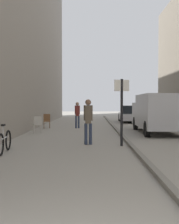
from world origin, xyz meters
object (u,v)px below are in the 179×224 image
at_px(pedestrian_main_foreground, 77,113).
at_px(pedestrian_far_crossing, 88,118).
at_px(bicycle_leaning, 5,142).
at_px(cafe_chair_near_window, 37,123).
at_px(street_sign_post, 122,106).
at_px(delivery_van, 157,112).
at_px(parked_car, 130,114).
at_px(cafe_chair_by_doorway, 47,120).

distance_m(pedestrian_main_foreground, pedestrian_far_crossing, 7.14).
bearing_deg(bicycle_leaning, cafe_chair_near_window, 86.71).
xyz_separation_m(street_sign_post, bicycle_leaning, (-4.07, -1.53, -1.16)).
xyz_separation_m(street_sign_post, cafe_chair_near_window, (-4.19, 4.58, -1.00)).
relative_size(delivery_van, street_sign_post, 2.07).
xyz_separation_m(pedestrian_far_crossing, cafe_chair_near_window, (-2.89, 4.22, -0.50)).
height_order(pedestrian_main_foreground, bicycle_leaning, pedestrian_main_foreground).
bearing_deg(parked_car, pedestrian_main_foreground, -124.01).
xyz_separation_m(cafe_chair_near_window, cafe_chair_by_doorway, (0.05, 2.85, 0.00)).
relative_size(pedestrian_main_foreground, parked_car, 0.41).
bearing_deg(bicycle_leaning, pedestrian_far_crossing, 29.97).
xyz_separation_m(delivery_van, cafe_chair_near_window, (-6.66, -0.05, -0.62)).
height_order(pedestrian_far_crossing, bicycle_leaning, pedestrian_far_crossing).
bearing_deg(pedestrian_main_foreground, delivery_van, -43.22).
bearing_deg(pedestrian_main_foreground, cafe_chair_near_window, -137.33).
height_order(pedestrian_far_crossing, street_sign_post, street_sign_post).
bearing_deg(parked_car, bicycle_leaning, -110.60).
relative_size(street_sign_post, bicycle_leaning, 1.47).
bearing_deg(cafe_chair_near_window, delivery_van, -19.74).
xyz_separation_m(pedestrian_far_crossing, parked_car, (3.46, 12.95, -0.34)).
relative_size(pedestrian_main_foreground, bicycle_leaning, 0.98).
bearing_deg(cafe_chair_near_window, cafe_chair_by_doorway, 68.85).
xyz_separation_m(pedestrian_main_foreground, parked_car, (4.28, 5.85, -0.29)).
distance_m(delivery_van, street_sign_post, 5.26).
xyz_separation_m(delivery_van, cafe_chair_by_doorway, (-6.61, 2.80, -0.62)).
distance_m(pedestrian_far_crossing, cafe_chair_near_window, 5.13).
distance_m(pedestrian_far_crossing, street_sign_post, 1.44).
bearing_deg(pedestrian_main_foreground, street_sign_post, -85.73).
distance_m(pedestrian_main_foreground, cafe_chair_near_window, 3.57).
xyz_separation_m(bicycle_leaning, cafe_chair_near_window, (-0.12, 6.11, 0.17)).
bearing_deg(pedestrian_main_foreground, parked_car, 42.20).
xyz_separation_m(parked_car, cafe_chair_near_window, (-6.35, -8.73, -0.17)).
distance_m(delivery_van, cafe_chair_by_doorway, 7.21).
bearing_deg(cafe_chair_by_doorway, cafe_chair_near_window, 78.25).
xyz_separation_m(pedestrian_main_foreground, cafe_chair_near_window, (-2.07, -2.88, -0.45)).
bearing_deg(bicycle_leaning, pedestrian_main_foreground, 73.35).
xyz_separation_m(pedestrian_main_foreground, street_sign_post, (2.12, -7.46, 0.55)).
bearing_deg(pedestrian_main_foreground, bicycle_leaning, -113.86).
distance_m(delivery_van, parked_car, 8.70).
relative_size(pedestrian_far_crossing, delivery_van, 0.34).
distance_m(street_sign_post, bicycle_leaning, 4.50).
xyz_separation_m(parked_car, cafe_chair_by_doorway, (-6.30, -5.88, -0.17)).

